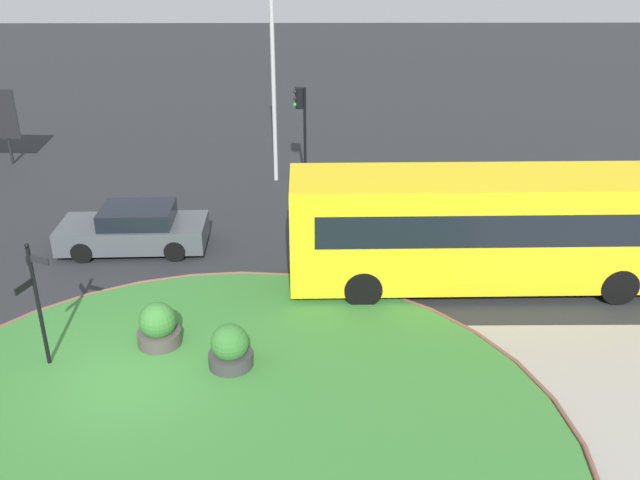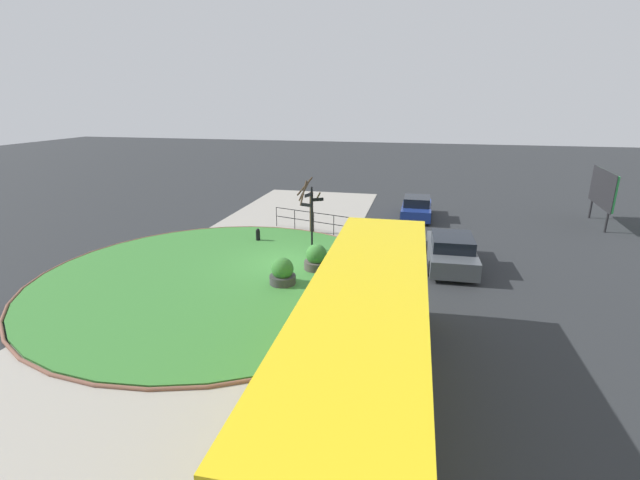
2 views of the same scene
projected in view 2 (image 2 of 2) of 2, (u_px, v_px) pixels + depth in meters
The scene contains 14 objects.
ground at pixel (288, 265), 19.20m from camera, with size 120.00×120.00×0.00m, color #282B2D.
sidewalk_paving at pixel (247, 261), 19.60m from camera, with size 32.00×8.22×0.02m, color #9E998E.
grass_island at pixel (220, 277), 17.79m from camera, with size 14.38×14.38×0.10m, color #387A33.
grass_kerb_ring at pixel (220, 277), 17.79m from camera, with size 14.69×14.69×0.11m, color brown.
signpost_directional at pixel (312, 215), 20.37m from camera, with size 0.78×1.05×3.11m.
bollard_foreground at pixel (258, 235), 22.22m from camera, with size 0.21×0.21×0.70m.
railing_grass_edge at pixel (314, 220), 23.76m from camera, with size 1.44×4.70×1.11m.
bus_yellow at pixel (366, 346), 9.61m from camera, with size 10.63×2.61×3.20m.
car_near_lane at pixel (416, 208), 26.75m from camera, with size 4.04×1.80×1.32m.
car_far_lane at pixel (451, 252), 18.88m from camera, with size 4.49×2.04×1.40m.
billboard_left at pixel (603, 189), 24.80m from camera, with size 4.39×0.46×3.15m.
planter_near_signpost at pixel (316, 259), 18.38m from camera, with size 1.03×1.03×1.17m.
planter_kerbside at pixel (283, 273), 16.91m from camera, with size 1.01×1.01×1.13m.
street_tree_bare at pixel (310, 206), 23.46m from camera, with size 1.20×1.33×2.91m.
Camera 2 is at (17.22, 5.35, 6.81)m, focal length 24.86 mm.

